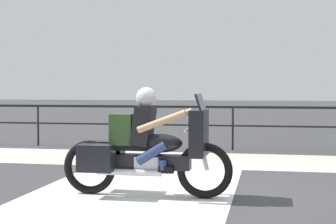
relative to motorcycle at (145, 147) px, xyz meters
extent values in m
plane|color=#38383A|center=(0.83, 0.32, -0.68)|extent=(120.00, 120.00, 0.00)
cube|color=#B7B2A8|center=(0.83, 3.72, -0.68)|extent=(44.00, 2.40, 0.01)
cube|color=silver|center=(-0.24, 0.12, -0.68)|extent=(2.88, 6.00, 0.01)
cube|color=black|center=(0.83, 5.71, 0.36)|extent=(36.00, 0.04, 0.06)
cube|color=black|center=(0.83, 5.71, -0.09)|extent=(36.00, 0.03, 0.04)
cylinder|color=black|center=(-4.27, 5.71, -0.14)|extent=(0.05, 0.05, 1.08)
cylinder|color=black|center=(0.83, 5.71, -0.14)|extent=(0.05, 0.05, 1.08)
torus|color=black|center=(0.83, 0.00, -0.30)|extent=(0.76, 0.11, 0.76)
torus|color=black|center=(-0.81, 0.00, -0.30)|extent=(0.76, 0.11, 0.76)
cube|color=black|center=(0.01, 0.00, -0.20)|extent=(1.25, 0.22, 0.20)
cube|color=silver|center=(0.04, 0.00, -0.25)|extent=(0.34, 0.26, 0.26)
ellipsoid|color=black|center=(0.20, 0.00, 0.06)|extent=(0.64, 0.30, 0.26)
cube|color=black|center=(-0.16, 0.00, 0.00)|extent=(0.72, 0.28, 0.08)
cube|color=black|center=(0.75, 0.00, 0.21)|extent=(0.20, 0.60, 0.63)
cube|color=#1E232B|center=(0.77, 0.00, 0.63)|extent=(0.10, 0.51, 0.24)
cylinder|color=silver|center=(0.61, 0.00, 0.26)|extent=(0.04, 0.70, 0.04)
cylinder|color=silver|center=(-0.19, -0.16, -0.33)|extent=(0.90, 0.09, 0.09)
cube|color=black|center=(-0.63, -0.24, -0.13)|extent=(0.48, 0.28, 0.37)
cube|color=black|center=(-0.63, 0.24, -0.13)|extent=(0.48, 0.28, 0.37)
cylinder|color=silver|center=(0.80, 0.00, -0.05)|extent=(0.18, 0.06, 0.51)
cube|color=black|center=(-0.03, 0.00, 0.30)|extent=(0.31, 0.36, 0.56)
sphere|color=tan|center=(0.01, 0.00, 0.67)|extent=(0.23, 0.23, 0.23)
sphere|color=#B7B7BC|center=(0.01, 0.00, 0.69)|extent=(0.29, 0.29, 0.29)
cylinder|color=navy|center=(0.12, -0.15, -0.06)|extent=(0.44, 0.13, 0.34)
cylinder|color=navy|center=(0.27, -0.15, -0.22)|extent=(0.11, 0.11, 0.13)
cube|color=black|center=(0.32, -0.15, -0.28)|extent=(0.20, 0.10, 0.09)
cylinder|color=navy|center=(0.12, 0.15, -0.06)|extent=(0.44, 0.13, 0.34)
cylinder|color=navy|center=(0.27, 0.15, -0.22)|extent=(0.11, 0.11, 0.13)
cube|color=black|center=(0.32, 0.15, -0.28)|extent=(0.20, 0.10, 0.09)
cylinder|color=tan|center=(0.29, -0.30, 0.38)|extent=(0.66, 0.09, 0.32)
cylinder|color=tan|center=(0.29, 0.30, 0.38)|extent=(0.66, 0.09, 0.32)
cube|color=#2D4723|center=(-0.33, 0.00, 0.25)|extent=(0.31, 0.29, 0.43)
camera|label=1|loc=(1.66, -6.89, 0.81)|focal=55.00mm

